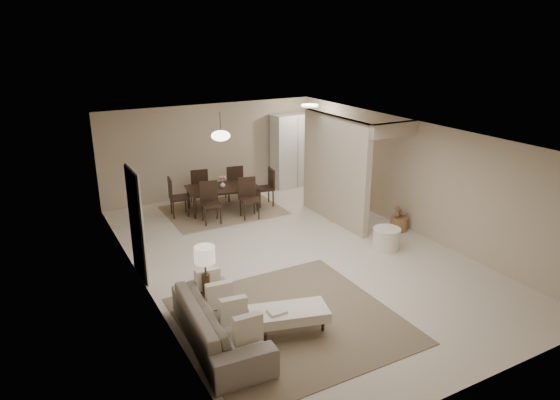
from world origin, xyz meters
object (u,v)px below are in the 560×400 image
wicker_basket (399,223)px  dining_table (223,199)px  round_pouf (386,239)px  sofa (220,322)px  side_table (207,305)px  ottoman_bench (289,314)px  pantry_cabinet (293,151)px

wicker_basket → dining_table: bearing=133.9°
round_pouf → wicker_basket: bearing=35.3°
sofa → wicker_basket: (5.20, 2.06, -0.17)m
side_table → ottoman_bench: bearing=-46.0°
pantry_cabinet → ottoman_bench: pantry_cabinet is taller
side_table → wicker_basket: side_table is taller
ottoman_bench → round_pouf: 3.72m
sofa → round_pouf: (4.28, 1.41, -0.11)m
wicker_basket → dining_table: size_ratio=0.22×
sofa → dining_table: sofa is taller
dining_table → round_pouf: bearing=-52.8°
side_table → wicker_basket: bearing=15.2°
round_pouf → sofa: bearing=-161.8°
side_table → dining_table: size_ratio=0.28×
ottoman_bench → round_pouf: bearing=42.8°
wicker_basket → sofa: bearing=-158.4°
side_table → sofa: bearing=-94.3°
pantry_cabinet → wicker_basket: (0.40, -4.15, -0.89)m
sofa → wicker_basket: bearing=-64.5°
ottoman_bench → round_pouf: size_ratio=2.21×
round_pouf → wicker_basket: size_ratio=1.49×
side_table → dining_table: bearing=64.7°
sofa → side_table: (0.05, 0.66, -0.08)m
wicker_basket → ottoman_bench: bearing=-150.8°
ottoman_bench → dining_table: 5.62m
pantry_cabinet → round_pouf: (-0.52, -4.80, -0.83)m
sofa → dining_table: size_ratio=1.29×
side_table → round_pouf: bearing=10.0°
pantry_cabinet → ottoman_bench: bearing=-120.4°
pantry_cabinet → dining_table: pantry_cabinet is taller
round_pouf → dining_table: dining_table is taller
side_table → round_pouf: size_ratio=0.86×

